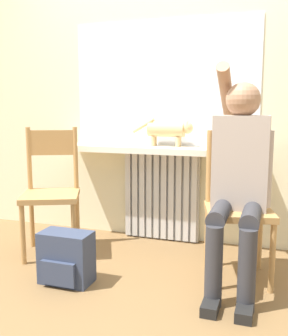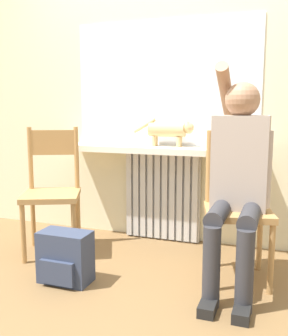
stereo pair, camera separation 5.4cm
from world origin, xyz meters
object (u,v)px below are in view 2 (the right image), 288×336
(person, at_px, (238,173))
(cat, at_px, (170,130))
(chair_left, at_px, (52,189))
(backpack, at_px, (65,258))
(chair_right, at_px, (237,204))

(person, bearing_deg, cat, 135.02)
(chair_left, height_order, backpack, chair_left)
(chair_left, distance_m, cat, 1.03)
(chair_right, bearing_deg, backpack, -170.37)
(chair_left, xyz_separation_m, chair_right, (1.38, 0.00, 0.00))
(cat, bearing_deg, person, -44.98)
(cat, relative_size, backpack, 1.53)
(chair_left, distance_m, chair_right, 1.38)
(chair_right, bearing_deg, person, -98.18)
(cat, bearing_deg, chair_left, -146.86)
(chair_left, relative_size, backpack, 2.89)
(backpack, bearing_deg, person, 18.32)
(chair_left, height_order, chair_right, same)
(chair_left, relative_size, chair_right, 1.00)
(backpack, bearing_deg, chair_left, 129.85)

